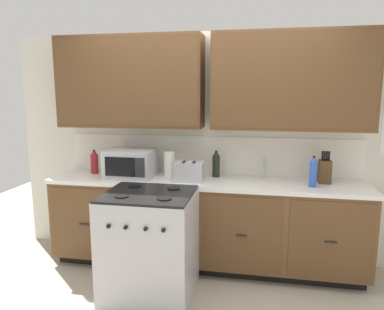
{
  "coord_description": "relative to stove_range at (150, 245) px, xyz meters",
  "views": [
    {
      "loc": [
        0.52,
        -3.15,
        1.77
      ],
      "look_at": [
        -0.13,
        0.27,
        1.17
      ],
      "focal_mm": 33.56,
      "sensor_mm": 36.0,
      "label": 1
    }
  ],
  "objects": [
    {
      "name": "ground_plane",
      "position": [
        0.39,
        0.33,
        -0.47
      ],
      "size": [
        8.0,
        8.0,
        0.0
      ],
      "primitive_type": "plane",
      "color": "#B2A893"
    },
    {
      "name": "wall_unit",
      "position": [
        0.39,
        0.83,
        1.17
      ],
      "size": [
        4.31,
        0.4,
        2.39
      ],
      "color": "silver",
      "rests_on": "ground_plane"
    },
    {
      "name": "counter_run",
      "position": [
        0.39,
        0.63,
        0.0
      ],
      "size": [
        3.14,
        0.64,
        0.92
      ],
      "color": "black",
      "rests_on": "ground_plane"
    },
    {
      "name": "stove_range",
      "position": [
        0.0,
        0.0,
        0.0
      ],
      "size": [
        0.76,
        0.68,
        0.95
      ],
      "color": "#B7B7BC",
      "rests_on": "ground_plane"
    },
    {
      "name": "microwave",
      "position": [
        -0.38,
        0.61,
        0.59
      ],
      "size": [
        0.48,
        0.37,
        0.28
      ],
      "color": "#B7B7BC",
      "rests_on": "counter_run"
    },
    {
      "name": "toaster",
      "position": [
        0.24,
        0.55,
        0.55
      ],
      "size": [
        0.28,
        0.18,
        0.19
      ],
      "color": "#B7B7BC",
      "rests_on": "counter_run"
    },
    {
      "name": "knife_block",
      "position": [
        1.53,
        0.71,
        0.56
      ],
      "size": [
        0.11,
        0.14,
        0.31
      ],
      "color": "#52361E",
      "rests_on": "counter_run"
    },
    {
      "name": "sink_faucet",
      "position": [
        0.97,
        0.84,
        0.55
      ],
      "size": [
        0.02,
        0.02,
        0.2
      ],
      "primitive_type": "cylinder",
      "color": "#B2B5BA",
      "rests_on": "counter_run"
    },
    {
      "name": "paper_towel_roll",
      "position": [
        0.01,
        0.7,
        0.58
      ],
      "size": [
        0.12,
        0.12,
        0.26
      ],
      "primitive_type": "cylinder",
      "color": "white",
      "rests_on": "counter_run"
    },
    {
      "name": "bottle_red",
      "position": [
        -0.82,
        0.69,
        0.57
      ],
      "size": [
        0.08,
        0.08,
        0.26
      ],
      "color": "maroon",
      "rests_on": "counter_run"
    },
    {
      "name": "bottle_blue",
      "position": [
        1.4,
        0.53,
        0.59
      ],
      "size": [
        0.07,
        0.07,
        0.29
      ],
      "color": "blue",
      "rests_on": "counter_run"
    },
    {
      "name": "bottle_dark",
      "position": [
        0.48,
        0.77,
        0.58
      ],
      "size": [
        0.08,
        0.08,
        0.27
      ],
      "color": "black",
      "rests_on": "counter_run"
    }
  ]
}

